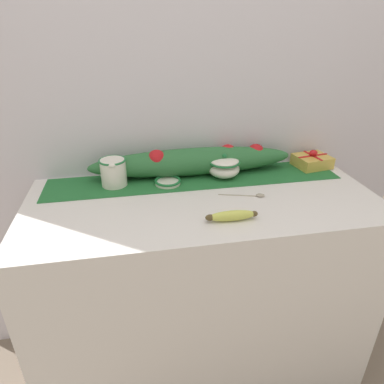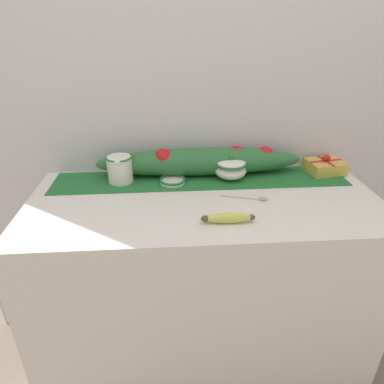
# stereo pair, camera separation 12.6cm
# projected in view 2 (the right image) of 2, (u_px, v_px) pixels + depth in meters

# --- Properties ---
(ground_plane) EXTENTS (12.00, 12.00, 0.00)m
(ground_plane) POSITION_uv_depth(u_px,v_px,m) (202.00, 358.00, 1.73)
(ground_plane) COLOR #7A6B5B
(countertop) EXTENTS (1.36, 0.61, 0.91)m
(countertop) POSITION_uv_depth(u_px,v_px,m) (203.00, 289.00, 1.53)
(countertop) COLOR silver
(countertop) RESTS_ON ground_plane
(back_wall) EXTENTS (2.16, 0.04, 2.40)m
(back_wall) POSITION_uv_depth(u_px,v_px,m) (198.00, 106.00, 1.48)
(back_wall) COLOR silver
(back_wall) RESTS_ON ground_plane
(table_runner) EXTENTS (1.26, 0.22, 0.00)m
(table_runner) POSITION_uv_depth(u_px,v_px,m) (200.00, 179.00, 1.48)
(table_runner) COLOR #236B33
(table_runner) RESTS_ON countertop
(cream_pitcher) EXTENTS (0.11, 0.13, 0.12)m
(cream_pitcher) POSITION_uv_depth(u_px,v_px,m) (120.00, 168.00, 1.43)
(cream_pitcher) COLOR white
(cream_pitcher) RESTS_ON countertop
(sugar_bowl) EXTENTS (0.14, 0.14, 0.11)m
(sugar_bowl) POSITION_uv_depth(u_px,v_px,m) (231.00, 168.00, 1.47)
(sugar_bowl) COLOR white
(sugar_bowl) RESTS_ON countertop
(small_dish) EXTENTS (0.11, 0.11, 0.02)m
(small_dish) POSITION_uv_depth(u_px,v_px,m) (173.00, 181.00, 1.44)
(small_dish) COLOR white
(small_dish) RESTS_ON countertop
(banana) EXTENTS (0.19, 0.04, 0.04)m
(banana) POSITION_uv_depth(u_px,v_px,m) (228.00, 218.00, 1.16)
(banana) COLOR #CCD156
(banana) RESTS_ON countertop
(spoon) EXTENTS (0.18, 0.06, 0.01)m
(spoon) POSITION_uv_depth(u_px,v_px,m) (259.00, 199.00, 1.31)
(spoon) COLOR #A89E89
(spoon) RESTS_ON countertop
(gift_box) EXTENTS (0.17, 0.15, 0.08)m
(gift_box) POSITION_uv_depth(u_px,v_px,m) (325.00, 166.00, 1.54)
(gift_box) COLOR gold
(gift_box) RESTS_ON countertop
(poinsettia_garland) EXTENTS (0.90, 0.13, 0.13)m
(poinsettia_garland) POSITION_uv_depth(u_px,v_px,m) (201.00, 161.00, 1.50)
(poinsettia_garland) COLOR #2D6B38
(poinsettia_garland) RESTS_ON countertop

